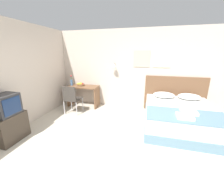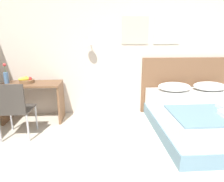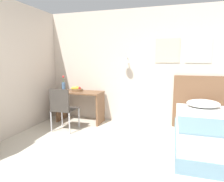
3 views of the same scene
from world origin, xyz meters
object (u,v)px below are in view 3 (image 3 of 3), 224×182
(headboard, at_px, (219,104))
(desk, at_px, (80,101))
(pillow_left, at_px, (203,104))
(fruit_bowl, at_px, (77,89))
(flower_vase, at_px, (64,86))
(desk_chair, at_px, (62,106))

(headboard, height_order, desk, headboard)
(headboard, bearing_deg, desk, -174.44)
(pillow_left, bearing_deg, fruit_bowl, 179.08)
(pillow_left, height_order, flower_vase, flower_vase)
(flower_vase, bearing_deg, desk_chair, -62.05)
(desk, bearing_deg, desk_chair, -94.67)
(desk, bearing_deg, fruit_bowl, 163.92)
(pillow_left, relative_size, flower_vase, 1.69)
(pillow_left, bearing_deg, flower_vase, 179.74)
(pillow_left, relative_size, desk, 0.59)
(headboard, height_order, flower_vase, headboard)
(desk, bearing_deg, headboard, 5.56)
(headboard, distance_m, pillow_left, 0.48)
(desk, xyz_separation_m, fruit_bowl, (-0.09, 0.03, 0.28))
(headboard, bearing_deg, fruit_bowl, -175.07)
(desk_chair, bearing_deg, pillow_left, 14.17)
(desk, relative_size, fruit_bowl, 3.87)
(pillow_left, xyz_separation_m, flower_vase, (-3.17, 0.01, 0.24))
(desk_chair, bearing_deg, fruit_bowl, 92.57)
(desk_chair, bearing_deg, flower_vase, 117.95)
(desk_chair, distance_m, flower_vase, 0.88)
(desk_chair, bearing_deg, desk, 85.33)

